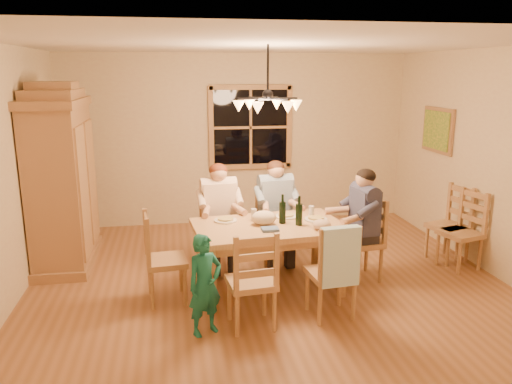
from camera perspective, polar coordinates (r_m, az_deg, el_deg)
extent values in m
plane|color=brown|center=(6.01, 1.24, -10.08)|extent=(5.50, 5.50, 0.00)
cube|color=white|center=(5.52, 1.38, 16.55)|extent=(5.50, 5.00, 0.02)
cube|color=beige|center=(8.05, -2.08, 5.98)|extent=(5.50, 0.02, 2.70)
cube|color=beige|center=(5.77, -26.61, 1.51)|extent=(0.02, 5.00, 2.70)
cube|color=beige|center=(6.69, 25.13, 3.15)|extent=(0.02, 5.00, 2.70)
cube|color=black|center=(8.03, -0.65, 7.41)|extent=(1.20, 0.03, 1.20)
cube|color=#A57E48|center=(8.01, -0.62, 7.39)|extent=(1.30, 0.06, 1.30)
cube|color=olive|center=(7.65, 20.08, 6.66)|extent=(0.04, 0.78, 0.64)
cube|color=#1E6B2D|center=(7.64, 19.88, 6.66)|extent=(0.02, 0.68, 0.54)
cylinder|color=black|center=(5.51, 1.37, 13.80)|extent=(0.02, 0.02, 0.53)
sphere|color=black|center=(5.51, 1.35, 11.05)|extent=(0.12, 0.12, 0.12)
cylinder|color=black|center=(5.55, 3.00, 10.63)|extent=(0.34, 0.02, 0.02)
cone|color=#FFB259|center=(5.59, 4.61, 9.81)|extent=(0.13, 0.13, 0.12)
cylinder|color=black|center=(5.67, 1.89, 10.71)|extent=(0.19, 0.31, 0.02)
cone|color=#FFB259|center=(5.82, 2.39, 9.99)|extent=(0.13, 0.13, 0.12)
cylinder|color=black|center=(5.64, 0.27, 10.70)|extent=(0.19, 0.31, 0.02)
cone|color=#FFB259|center=(5.77, -0.77, 9.97)|extent=(0.13, 0.13, 0.12)
cylinder|color=black|center=(5.49, -0.32, 10.62)|extent=(0.34, 0.02, 0.02)
cone|color=#FFB259|center=(5.47, -2.00, 9.76)|extent=(0.13, 0.13, 0.12)
cylinder|color=black|center=(5.37, 0.78, 10.55)|extent=(0.19, 0.31, 0.02)
cone|color=#FFB259|center=(5.22, 0.18, 9.59)|extent=(0.13, 0.13, 0.12)
cylinder|color=black|center=(5.40, 2.48, 10.56)|extent=(0.19, 0.31, 0.02)
cone|color=#FFB259|center=(5.28, 3.65, 9.61)|extent=(0.13, 0.13, 0.12)
cube|color=olive|center=(6.72, -21.28, 0.49)|extent=(0.60, 1.30, 2.00)
cube|color=olive|center=(6.58, -22.07, 9.44)|extent=(0.66, 1.40, 0.10)
cube|color=olive|center=(6.57, -22.14, 10.30)|extent=(0.58, 1.00, 0.12)
cube|color=olive|center=(6.57, -22.22, 11.17)|extent=(0.52, 0.55, 0.10)
cube|color=#A57E48|center=(6.34, -19.11, -0.06)|extent=(0.03, 0.55, 1.60)
cube|color=#A57E48|center=(6.98, -18.27, 1.20)|extent=(0.03, 0.55, 1.60)
cube|color=olive|center=(6.97, -20.61, -7.05)|extent=(0.66, 1.40, 0.12)
cube|color=#AF784D|center=(5.55, 1.51, -4.07)|extent=(1.74, 1.16, 0.06)
cube|color=#A57E48|center=(5.58, 1.50, -4.85)|extent=(1.57, 1.00, 0.10)
cylinder|color=#A57E48|center=(5.16, -5.03, -10.04)|extent=(0.09, 0.09, 0.70)
cylinder|color=#A57E48|center=(5.58, 9.92, -8.35)|extent=(0.09, 0.09, 0.70)
cylinder|color=#A57E48|center=(5.90, -6.46, -6.98)|extent=(0.09, 0.09, 0.70)
cylinder|color=#A57E48|center=(6.27, 6.79, -5.75)|extent=(0.09, 0.09, 0.70)
cube|color=#A57E48|center=(6.27, -4.19, -4.72)|extent=(0.48, 0.46, 0.06)
cube|color=#A57E48|center=(6.19, -4.24, -2.35)|extent=(0.38, 0.09, 0.54)
cube|color=#A57E48|center=(6.44, 2.23, -4.19)|extent=(0.48, 0.46, 0.06)
cube|color=#A57E48|center=(6.36, 2.25, -1.87)|extent=(0.38, 0.09, 0.54)
cube|color=#A57E48|center=(4.85, -0.55, -10.31)|extent=(0.48, 0.46, 0.06)
cube|color=#A57E48|center=(4.74, -0.56, -7.33)|extent=(0.38, 0.09, 0.54)
cube|color=#A57E48|center=(5.10, 8.55, -9.21)|extent=(0.48, 0.46, 0.06)
cube|color=#A57E48|center=(5.00, 8.66, -6.36)|extent=(0.38, 0.09, 0.54)
cube|color=#A57E48|center=(5.45, -10.22, -7.78)|extent=(0.46, 0.48, 0.06)
cube|color=#A57E48|center=(5.35, -10.34, -5.09)|extent=(0.09, 0.38, 0.54)
cube|color=#A57E48|center=(6.06, 11.96, -5.64)|extent=(0.46, 0.48, 0.06)
cube|color=#A57E48|center=(5.98, 12.08, -3.19)|extent=(0.09, 0.38, 0.54)
cube|color=beige|center=(6.15, -4.26, -1.27)|extent=(0.42, 0.26, 0.52)
cube|color=#262328|center=(6.24, -4.21, -4.02)|extent=(0.42, 0.46, 0.14)
sphere|color=tan|center=(6.07, -4.32, 2.20)|extent=(0.21, 0.21, 0.21)
ellipsoid|color=#592614|center=(6.06, -4.32, 2.48)|extent=(0.22, 0.22, 0.17)
cube|color=#2E547F|center=(6.33, 2.26, -0.83)|extent=(0.42, 0.26, 0.52)
cube|color=#262328|center=(6.41, 2.23, -3.51)|extent=(0.42, 0.46, 0.14)
sphere|color=tan|center=(6.25, 2.29, 2.55)|extent=(0.21, 0.21, 0.21)
ellipsoid|color=#381E11|center=(6.24, 2.29, 2.82)|extent=(0.22, 0.22, 0.17)
cube|color=#393D5C|center=(5.94, 12.14, -2.08)|extent=(0.26, 0.42, 0.52)
cube|color=#262328|center=(6.03, 12.00, -4.92)|extent=(0.46, 0.42, 0.14)
sphere|color=tan|center=(5.85, 12.32, 1.50)|extent=(0.21, 0.21, 0.21)
ellipsoid|color=black|center=(5.85, 12.34, 1.79)|extent=(0.22, 0.22, 0.17)
cube|color=#B8E4F9|center=(4.85, 9.56, -7.30)|extent=(0.39, 0.14, 0.58)
cylinder|color=black|center=(5.57, 3.04, -1.94)|extent=(0.08, 0.08, 0.33)
cylinder|color=black|center=(5.52, 4.95, -2.13)|extent=(0.08, 0.08, 0.33)
cylinder|color=white|center=(5.69, -3.50, -3.26)|extent=(0.26, 0.26, 0.02)
cylinder|color=white|center=(5.84, 3.44, -2.80)|extent=(0.26, 0.26, 0.02)
cylinder|color=white|center=(5.76, 6.85, -3.12)|extent=(0.26, 0.26, 0.02)
cylinder|color=silver|center=(5.68, -0.25, -2.61)|extent=(0.06, 0.06, 0.14)
cylinder|color=silver|center=(5.83, 6.35, -2.26)|extent=(0.06, 0.06, 0.14)
ellipsoid|color=tan|center=(5.42, 7.53, -3.71)|extent=(0.20, 0.20, 0.11)
cube|color=slate|center=(5.34, 1.62, -4.28)|extent=(0.19, 0.16, 0.03)
ellipsoid|color=beige|center=(5.54, 0.90, -2.95)|extent=(0.28, 0.22, 0.15)
imported|color=#186D60|center=(4.73, -5.86, -10.51)|extent=(0.42, 0.37, 0.97)
cube|color=#A57E48|center=(6.73, 22.29, -4.44)|extent=(0.52, 0.53, 0.06)
cube|color=#A57E48|center=(6.65, 22.50, -2.22)|extent=(0.15, 0.38, 0.54)
cube|color=#A57E48|center=(6.95, 21.11, -3.77)|extent=(0.53, 0.54, 0.06)
cube|color=#A57E48|center=(6.88, 21.30, -1.62)|extent=(0.15, 0.38, 0.54)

